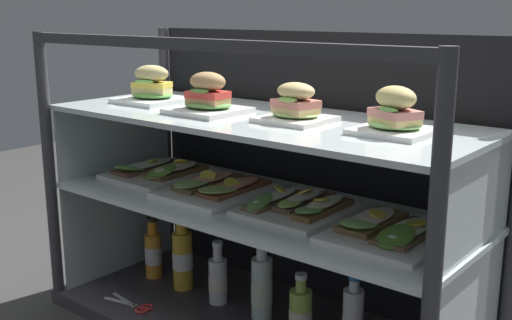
{
  "coord_description": "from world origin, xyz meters",
  "views": [
    {
      "loc": [
        1.1,
        -1.34,
        0.96
      ],
      "look_at": [
        0.0,
        0.0,
        0.55
      ],
      "focal_mm": 43.83,
      "sensor_mm": 36.0,
      "label": 1
    }
  ],
  "objects_px": {
    "open_sandwich_tray_mid_right": "(300,205)",
    "juice_bottle_back_right": "(218,279)",
    "plated_roll_sandwich_mid_left": "(296,107)",
    "juice_bottle_front_second": "(183,258)",
    "plated_roll_sandwich_far_right": "(152,90)",
    "kitchen_scissors": "(138,307)",
    "open_sandwich_tray_far_right": "(160,171)",
    "juice_bottle_front_middle": "(300,313)",
    "open_sandwich_tray_mid_left": "(389,230)",
    "juice_bottle_front_right_end": "(153,253)",
    "open_sandwich_tray_near_left_corner": "(217,187)",
    "plated_roll_sandwich_left_of_center": "(208,99)",
    "juice_bottle_back_center": "(262,288)",
    "plated_roll_sandwich_center": "(395,116)"
  },
  "relations": [
    {
      "from": "plated_roll_sandwich_center",
      "to": "juice_bottle_back_right",
      "type": "distance_m",
      "value": 0.84
    },
    {
      "from": "plated_roll_sandwich_center",
      "to": "kitchen_scissors",
      "type": "distance_m",
      "value": 1.04
    },
    {
      "from": "plated_roll_sandwich_mid_left",
      "to": "juice_bottle_front_second",
      "type": "bearing_deg",
      "value": 176.32
    },
    {
      "from": "plated_roll_sandwich_left_of_center",
      "to": "kitchen_scissors",
      "type": "height_order",
      "value": "plated_roll_sandwich_left_of_center"
    },
    {
      "from": "open_sandwich_tray_far_right",
      "to": "open_sandwich_tray_mid_right",
      "type": "relative_size",
      "value": 1.0
    },
    {
      "from": "open_sandwich_tray_far_right",
      "to": "open_sandwich_tray_mid_right",
      "type": "distance_m",
      "value": 0.58
    },
    {
      "from": "open_sandwich_tray_far_right",
      "to": "juice_bottle_back_center",
      "type": "distance_m",
      "value": 0.53
    },
    {
      "from": "open_sandwich_tray_mid_left",
      "to": "juice_bottle_front_second",
      "type": "distance_m",
      "value": 0.83
    },
    {
      "from": "plated_roll_sandwich_left_of_center",
      "to": "juice_bottle_front_second",
      "type": "bearing_deg",
      "value": 159.32
    },
    {
      "from": "open_sandwich_tray_mid_right",
      "to": "juice_bottle_front_second",
      "type": "distance_m",
      "value": 0.57
    },
    {
      "from": "plated_roll_sandwich_left_of_center",
      "to": "juice_bottle_front_middle",
      "type": "height_order",
      "value": "plated_roll_sandwich_left_of_center"
    },
    {
      "from": "open_sandwich_tray_far_right",
      "to": "juice_bottle_front_middle",
      "type": "bearing_deg",
      "value": -1.78
    },
    {
      "from": "open_sandwich_tray_mid_right",
      "to": "juice_bottle_front_middle",
      "type": "distance_m",
      "value": 0.32
    },
    {
      "from": "plated_roll_sandwich_mid_left",
      "to": "open_sandwich_tray_mid_left",
      "type": "height_order",
      "value": "plated_roll_sandwich_mid_left"
    },
    {
      "from": "plated_roll_sandwich_far_right",
      "to": "juice_bottle_front_middle",
      "type": "bearing_deg",
      "value": 0.68
    },
    {
      "from": "plated_roll_sandwich_mid_left",
      "to": "juice_bottle_front_middle",
      "type": "height_order",
      "value": "plated_roll_sandwich_mid_left"
    },
    {
      "from": "juice_bottle_front_right_end",
      "to": "kitchen_scissors",
      "type": "xyz_separation_m",
      "value": [
        0.14,
        -0.19,
        -0.09
      ]
    },
    {
      "from": "plated_roll_sandwich_far_right",
      "to": "plated_roll_sandwich_left_of_center",
      "type": "bearing_deg",
      "value": -8.84
    },
    {
      "from": "kitchen_scissors",
      "to": "plated_roll_sandwich_center",
      "type": "bearing_deg",
      "value": 13.0
    },
    {
      "from": "juice_bottle_front_right_end",
      "to": "plated_roll_sandwich_mid_left",
      "type": "bearing_deg",
      "value": -2.79
    },
    {
      "from": "open_sandwich_tray_far_right",
      "to": "open_sandwich_tray_near_left_corner",
      "type": "height_order",
      "value": "open_sandwich_tray_far_right"
    },
    {
      "from": "juice_bottle_front_right_end",
      "to": "juice_bottle_front_middle",
      "type": "relative_size",
      "value": 1.1
    },
    {
      "from": "open_sandwich_tray_near_left_corner",
      "to": "kitchen_scissors",
      "type": "relative_size",
      "value": 1.7
    },
    {
      "from": "plated_roll_sandwich_far_right",
      "to": "open_sandwich_tray_far_right",
      "type": "bearing_deg",
      "value": 105.73
    },
    {
      "from": "plated_roll_sandwich_mid_left",
      "to": "juice_bottle_front_right_end",
      "type": "relative_size",
      "value": 0.8
    },
    {
      "from": "open_sandwich_tray_near_left_corner",
      "to": "juice_bottle_back_center",
      "type": "relative_size",
      "value": 1.34
    },
    {
      "from": "juice_bottle_front_right_end",
      "to": "open_sandwich_tray_mid_right",
      "type": "bearing_deg",
      "value": -0.95
    },
    {
      "from": "plated_roll_sandwich_mid_left",
      "to": "juice_bottle_back_right",
      "type": "relative_size",
      "value": 0.85
    },
    {
      "from": "plated_roll_sandwich_far_right",
      "to": "kitchen_scissors",
      "type": "bearing_deg",
      "value": -63.61
    },
    {
      "from": "juice_bottle_back_right",
      "to": "kitchen_scissors",
      "type": "bearing_deg",
      "value": -131.78
    },
    {
      "from": "juice_bottle_front_second",
      "to": "plated_roll_sandwich_center",
      "type": "bearing_deg",
      "value": -1.31
    },
    {
      "from": "open_sandwich_tray_mid_right",
      "to": "juice_bottle_front_right_end",
      "type": "bearing_deg",
      "value": 179.05
    },
    {
      "from": "plated_roll_sandwich_center",
      "to": "open_sandwich_tray_mid_left",
      "type": "xyz_separation_m",
      "value": [
        0.01,
        -0.02,
        -0.28
      ]
    },
    {
      "from": "juice_bottle_back_right",
      "to": "juice_bottle_front_second",
      "type": "bearing_deg",
      "value": 178.44
    },
    {
      "from": "plated_roll_sandwich_left_of_center",
      "to": "plated_roll_sandwich_mid_left",
      "type": "relative_size",
      "value": 1.11
    },
    {
      "from": "plated_roll_sandwich_far_right",
      "to": "juice_bottle_back_right",
      "type": "relative_size",
      "value": 0.96
    },
    {
      "from": "plated_roll_sandwich_mid_left",
      "to": "juice_bottle_front_right_end",
      "type": "distance_m",
      "value": 0.86
    },
    {
      "from": "plated_roll_sandwich_left_of_center",
      "to": "open_sandwich_tray_far_right",
      "type": "height_order",
      "value": "plated_roll_sandwich_left_of_center"
    },
    {
      "from": "open_sandwich_tray_near_left_corner",
      "to": "open_sandwich_tray_mid_right",
      "type": "distance_m",
      "value": 0.3
    },
    {
      "from": "plated_roll_sandwich_far_right",
      "to": "juice_bottle_back_center",
      "type": "height_order",
      "value": "plated_roll_sandwich_far_right"
    },
    {
      "from": "plated_roll_sandwich_left_of_center",
      "to": "open_sandwich_tray_far_right",
      "type": "relative_size",
      "value": 0.6
    },
    {
      "from": "open_sandwich_tray_mid_right",
      "to": "juice_bottle_back_right",
      "type": "xyz_separation_m",
      "value": [
        -0.32,
        0.01,
        -0.32
      ]
    },
    {
      "from": "open_sandwich_tray_far_right",
      "to": "kitchen_scissors",
      "type": "relative_size",
      "value": 1.7
    },
    {
      "from": "plated_roll_sandwich_center",
      "to": "juice_bottle_front_second",
      "type": "height_order",
      "value": "plated_roll_sandwich_center"
    },
    {
      "from": "juice_bottle_front_second",
      "to": "plated_roll_sandwich_far_right",
      "type": "bearing_deg",
      "value": -159.16
    },
    {
      "from": "juice_bottle_front_right_end",
      "to": "plated_roll_sandwich_center",
      "type": "bearing_deg",
      "value": -1.08
    },
    {
      "from": "juice_bottle_front_middle",
      "to": "open_sandwich_tray_far_right",
      "type": "bearing_deg",
      "value": 178.22
    },
    {
      "from": "plated_roll_sandwich_far_right",
      "to": "juice_bottle_back_center",
      "type": "xyz_separation_m",
      "value": [
        0.43,
        0.04,
        -0.57
      ]
    },
    {
      "from": "plated_roll_sandwich_mid_left",
      "to": "open_sandwich_tray_mid_left",
      "type": "xyz_separation_m",
      "value": [
        0.29,
        -0.0,
        -0.28
      ]
    },
    {
      "from": "juice_bottle_back_right",
      "to": "plated_roll_sandwich_center",
      "type": "bearing_deg",
      "value": -1.24
    }
  ]
}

